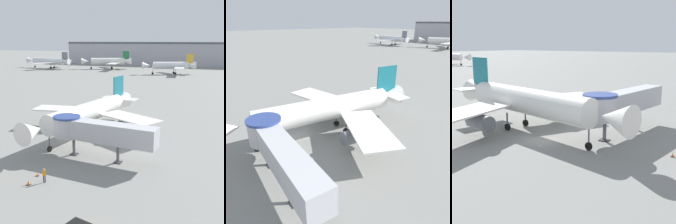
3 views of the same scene
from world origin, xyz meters
The scene contains 5 objects.
ground_plane centered at (0.00, 0.00, 0.00)m, with size 800.00×800.00×0.00m, color gray.
main_airplane centered at (2.15, 4.52, 4.04)m, with size 26.82×30.67×9.54m.
jet_bridge centered at (8.13, -6.64, 4.21)m, with size 16.16×4.65×5.89m.
background_jet_green_tail centered at (-42.67, 129.86, 4.63)m, with size 28.99×31.90×10.56m.
background_jet_gray_tail centered at (-78.46, 121.46, 4.41)m, with size 32.40×30.91×10.01m.
Camera 2 is at (27.09, -13.97, 16.57)m, focal length 35.00 mm.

